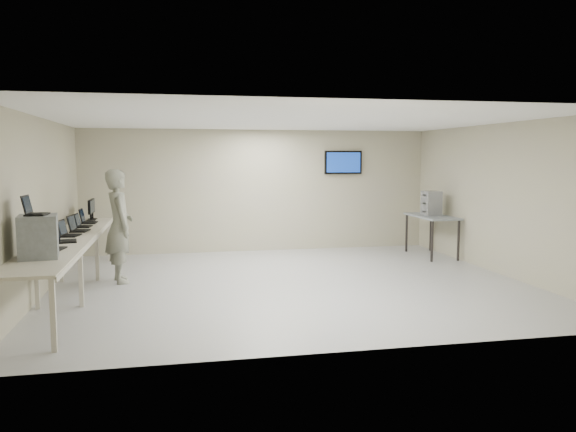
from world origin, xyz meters
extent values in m
cube|color=#A9A9A9|center=(0.00, 0.00, 0.00)|extent=(8.00, 7.00, 0.01)
cube|color=white|center=(0.00, 0.00, 2.80)|extent=(8.00, 7.00, 0.01)
cube|color=#B2AD87|center=(0.00, 3.50, 1.40)|extent=(8.00, 0.01, 2.80)
cube|color=#B2AD87|center=(0.00, -3.50, 1.40)|extent=(8.00, 0.01, 2.80)
cube|color=#B2AD87|center=(-4.00, 0.00, 1.40)|extent=(0.01, 7.00, 2.80)
cube|color=#B2AD87|center=(4.00, 0.00, 1.40)|extent=(0.01, 7.00, 2.80)
cube|color=#292626|center=(2.00, 3.48, 2.05)|extent=(0.15, 0.04, 0.15)
cube|color=black|center=(2.00, 3.44, 2.05)|extent=(0.90, 0.06, 0.55)
cube|color=navy|center=(2.00, 3.40, 2.05)|extent=(0.82, 0.01, 0.47)
cube|color=#BCB59D|center=(-3.60, 0.00, 0.88)|extent=(0.75, 6.00, 0.04)
cube|color=beige|center=(-3.23, 0.00, 0.85)|extent=(0.02, 6.00, 0.06)
cube|color=beige|center=(-3.30, -2.85, 0.43)|extent=(0.06, 0.06, 0.86)
cube|color=beige|center=(-3.90, -0.90, 0.43)|extent=(0.06, 0.06, 0.86)
cube|color=beige|center=(-3.30, -0.90, 0.43)|extent=(0.06, 0.06, 0.86)
cube|color=beige|center=(-3.90, 0.90, 0.43)|extent=(0.06, 0.06, 0.86)
cube|color=beige|center=(-3.30, 0.90, 0.43)|extent=(0.06, 0.06, 0.86)
cube|color=beige|center=(-3.90, 2.85, 0.43)|extent=(0.06, 0.06, 0.86)
cube|color=beige|center=(-3.30, 2.85, 0.43)|extent=(0.06, 0.06, 0.86)
cube|color=gray|center=(-3.65, -1.80, 1.17)|extent=(0.53, 0.59, 0.54)
cube|color=black|center=(-3.65, -1.80, 1.45)|extent=(0.25, 0.34, 0.02)
cube|color=black|center=(-3.77, -1.80, 1.58)|extent=(0.08, 0.31, 0.23)
cube|color=black|center=(-3.75, -1.80, 1.58)|extent=(0.06, 0.27, 0.20)
cube|color=black|center=(-3.59, -1.19, 0.91)|extent=(0.30, 0.38, 0.02)
cube|color=black|center=(-3.71, -1.19, 1.04)|extent=(0.12, 0.33, 0.24)
cube|color=black|center=(-3.70, -1.19, 1.04)|extent=(0.09, 0.29, 0.20)
cube|color=black|center=(-3.54, -0.47, 0.91)|extent=(0.32, 0.40, 0.02)
cube|color=black|center=(-3.67, -0.47, 1.05)|extent=(0.13, 0.35, 0.26)
cube|color=black|center=(-3.66, -0.47, 1.05)|extent=(0.10, 0.31, 0.22)
cube|color=black|center=(-3.60, 0.17, 0.91)|extent=(0.31, 0.39, 0.02)
cube|color=black|center=(-3.73, 0.17, 1.05)|extent=(0.12, 0.34, 0.25)
cube|color=black|center=(-3.71, 0.17, 1.05)|extent=(0.10, 0.29, 0.21)
cube|color=black|center=(-3.55, 0.76, 0.91)|extent=(0.31, 0.40, 0.02)
cube|color=black|center=(-3.68, 0.76, 1.05)|extent=(0.12, 0.35, 0.26)
cube|color=black|center=(-3.66, 0.76, 1.05)|extent=(0.09, 0.31, 0.22)
cube|color=black|center=(-3.57, 1.38, 0.91)|extent=(0.26, 0.35, 0.02)
cube|color=black|center=(-3.68, 1.38, 1.04)|extent=(0.09, 0.31, 0.23)
cube|color=black|center=(-3.67, 1.38, 1.04)|extent=(0.07, 0.27, 0.19)
cube|color=black|center=(-3.56, 2.00, 0.91)|extent=(0.28, 0.37, 0.02)
cube|color=black|center=(-3.69, 2.00, 1.05)|extent=(0.08, 0.35, 0.26)
cube|color=black|center=(-3.68, 2.00, 1.05)|extent=(0.06, 0.30, 0.22)
cylinder|color=black|center=(-3.60, 2.49, 0.91)|extent=(0.19, 0.19, 0.01)
cube|color=black|center=(-3.60, 2.49, 0.99)|extent=(0.04, 0.03, 0.15)
cube|color=black|center=(-3.60, 2.49, 1.18)|extent=(0.05, 0.42, 0.28)
cube|color=black|center=(-3.57, 2.49, 1.18)|extent=(0.00, 0.39, 0.24)
cylinder|color=black|center=(-3.60, 2.74, 0.91)|extent=(0.19, 0.19, 0.01)
cube|color=black|center=(-3.60, 2.74, 0.99)|extent=(0.04, 0.03, 0.15)
cube|color=black|center=(-3.60, 2.74, 1.18)|extent=(0.05, 0.42, 0.28)
cube|color=black|center=(-3.57, 2.74, 1.18)|extent=(0.00, 0.39, 0.24)
imported|color=#60684F|center=(-2.89, 0.70, 0.99)|extent=(0.64, 0.82, 1.97)
cube|color=slate|center=(3.60, 2.01, 0.88)|extent=(0.70, 1.50, 0.04)
cube|color=#292626|center=(3.30, 1.36, 0.43)|extent=(0.04, 0.04, 0.86)
cube|color=#292626|center=(3.30, 2.66, 0.43)|extent=(0.04, 0.04, 0.86)
cube|color=#292626|center=(3.90, 1.36, 0.43)|extent=(0.04, 0.04, 0.86)
cube|color=#292626|center=(3.90, 2.66, 0.43)|extent=(0.04, 0.04, 0.86)
cube|color=gray|center=(3.58, 2.01, 0.99)|extent=(0.34, 0.38, 0.18)
cube|color=gray|center=(3.58, 2.01, 1.17)|extent=(0.34, 0.38, 0.18)
cube|color=gray|center=(3.58, 2.01, 1.35)|extent=(0.34, 0.38, 0.18)
camera|label=1|loc=(-1.96, -9.34, 2.17)|focal=35.00mm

